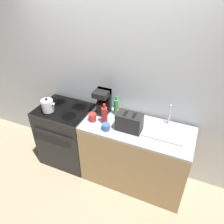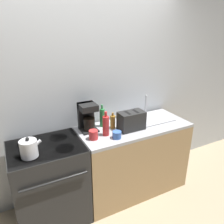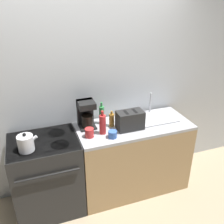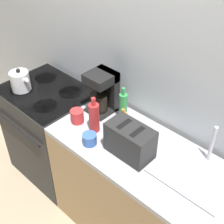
{
  "view_description": "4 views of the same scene",
  "coord_description": "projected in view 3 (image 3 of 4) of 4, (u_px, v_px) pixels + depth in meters",
  "views": [
    {
      "loc": [
        1.05,
        -1.73,
        2.58
      ],
      "look_at": [
        0.15,
        0.31,
        1.07
      ],
      "focal_mm": 35.0,
      "sensor_mm": 36.0,
      "label": 1
    },
    {
      "loc": [
        -0.85,
        -1.72,
        2.06
      ],
      "look_at": [
        0.2,
        0.33,
        1.16
      ],
      "focal_mm": 35.0,
      "sensor_mm": 36.0,
      "label": 2
    },
    {
      "loc": [
        -0.63,
        -2.06,
        2.36
      ],
      "look_at": [
        0.23,
        0.35,
        1.12
      ],
      "focal_mm": 40.0,
      "sensor_mm": 36.0,
      "label": 3
    },
    {
      "loc": [
        1.31,
        -0.88,
        2.39
      ],
      "look_at": [
        0.16,
        0.33,
        1.09
      ],
      "focal_mm": 50.0,
      "sensor_mm": 36.0,
      "label": 4
    }
  ],
  "objects": [
    {
      "name": "sink_tray",
      "position": [
        155.0,
        117.0,
        3.13
      ],
      "size": [
        0.47,
        0.38,
        0.28
      ],
      "color": "#B7B7BC",
      "rests_on": "counter_block"
    },
    {
      "name": "wall_back",
      "position": [
        85.0,
        91.0,
        2.96
      ],
      "size": [
        8.0,
        0.05,
        2.6
      ],
      "color": "silver",
      "rests_on": "ground_plane"
    },
    {
      "name": "toaster",
      "position": [
        130.0,
        120.0,
        2.84
      ],
      "size": [
        0.3,
        0.17,
        0.22
      ],
      "color": "black",
      "rests_on": "counter_block"
    },
    {
      "name": "cup_red",
      "position": [
        89.0,
        133.0,
        2.7
      ],
      "size": [
        0.1,
        0.1,
        0.1
      ],
      "color": "red",
      "rests_on": "counter_block"
    },
    {
      "name": "coffee_maker",
      "position": [
        86.0,
        113.0,
        2.87
      ],
      "size": [
        0.19,
        0.21,
        0.32
      ],
      "color": "black",
      "rests_on": "counter_block"
    },
    {
      "name": "cup_blue",
      "position": [
        113.0,
        134.0,
        2.7
      ],
      "size": [
        0.1,
        0.1,
        0.08
      ],
      "color": "#3860B2",
      "rests_on": "counter_block"
    },
    {
      "name": "kettle",
      "position": [
        26.0,
        143.0,
        2.46
      ],
      "size": [
        0.2,
        0.16,
        0.2
      ],
      "color": "silver",
      "rests_on": "stove"
    },
    {
      "name": "ground_plane",
      "position": [
        104.0,
        211.0,
        2.97
      ],
      "size": [
        12.0,
        12.0,
        0.0
      ],
      "primitive_type": "plane",
      "color": "tan"
    },
    {
      "name": "counter_block",
      "position": [
        133.0,
        157.0,
        3.17
      ],
      "size": [
        1.37,
        0.61,
        0.93
      ],
      "color": "tan",
      "rests_on": "ground_plane"
    },
    {
      "name": "bottle_red",
      "position": [
        103.0,
        124.0,
        2.74
      ],
      "size": [
        0.07,
        0.07,
        0.28
      ],
      "color": "#B72828",
      "rests_on": "counter_block"
    },
    {
      "name": "stove",
      "position": [
        47.0,
        175.0,
        2.84
      ],
      "size": [
        0.74,
        0.64,
        0.93
      ],
      "color": "black",
      "rests_on": "ground_plane"
    },
    {
      "name": "bottle_green",
      "position": [
        102.0,
        115.0,
        2.95
      ],
      "size": [
        0.06,
        0.06,
        0.27
      ],
      "color": "#338C47",
      "rests_on": "counter_block"
    },
    {
      "name": "bottle_amber",
      "position": [
        112.0,
        120.0,
        2.91
      ],
      "size": [
        0.06,
        0.06,
        0.19
      ],
      "color": "#9E6B23",
      "rests_on": "counter_block"
    }
  ]
}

